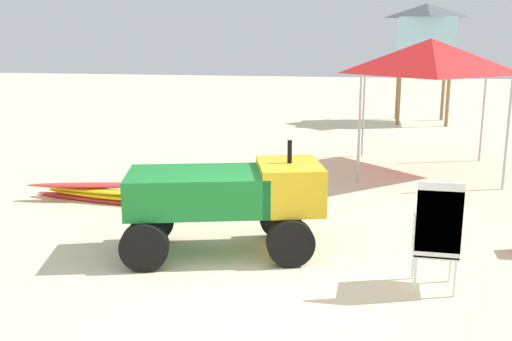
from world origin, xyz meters
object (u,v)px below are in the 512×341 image
(surfboard_pile, at_px, (96,192))
(lifeguard_tower, at_px, (425,38))
(utility_cart, at_px, (228,195))
(popup_canopy, at_px, (431,57))
(traffic_cone_near, at_px, (273,171))
(stacked_plastic_chairs, at_px, (437,228))

(surfboard_pile, xyz_separation_m, lifeguard_tower, (6.22, 11.54, 2.68))
(utility_cart, relative_size, popup_canopy, 0.99)
(popup_canopy, xyz_separation_m, traffic_cone_near, (-3.00, -1.72, -2.20))
(utility_cart, distance_m, stacked_plastic_chairs, 2.67)
(surfboard_pile, xyz_separation_m, popup_canopy, (5.81, 3.71, 2.27))
(utility_cart, xyz_separation_m, traffic_cone_near, (-0.11, 3.94, -0.55))
(surfboard_pile, xyz_separation_m, traffic_cone_near, (2.80, 1.99, 0.07))
(surfboard_pile, height_order, popup_canopy, popup_canopy)
(utility_cart, bearing_deg, popup_canopy, 62.97)
(stacked_plastic_chairs, distance_m, traffic_cone_near, 5.40)
(stacked_plastic_chairs, bearing_deg, utility_cart, 164.36)
(utility_cart, xyz_separation_m, stacked_plastic_chairs, (2.57, -0.72, -0.04))
(stacked_plastic_chairs, bearing_deg, popup_canopy, 87.11)
(utility_cart, xyz_separation_m, popup_canopy, (2.89, 5.66, 1.65))
(traffic_cone_near, bearing_deg, utility_cart, -88.36)
(stacked_plastic_chairs, height_order, traffic_cone_near, stacked_plastic_chairs)
(popup_canopy, xyz_separation_m, lifeguard_tower, (0.42, 7.83, 0.41))
(surfboard_pile, bearing_deg, stacked_plastic_chairs, -25.95)
(lifeguard_tower, relative_size, traffic_cone_near, 8.37)
(traffic_cone_near, bearing_deg, popup_canopy, 29.79)
(lifeguard_tower, bearing_deg, surfboard_pile, -118.33)
(surfboard_pile, bearing_deg, utility_cart, -33.76)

